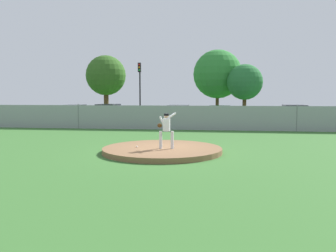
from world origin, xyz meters
TOP-DOWN VIEW (x-y plane):
  - ground_plane at (0.00, 6.00)m, footprint 80.00×80.00m
  - asphalt_strip at (0.00, 14.50)m, footprint 44.00×7.00m
  - pitchers_mound at (0.00, 0.00)m, footprint 5.21×5.21m
  - pitcher_youth at (0.22, -0.29)m, footprint 0.83×0.32m
  - baseball at (-1.10, -0.14)m, footprint 0.07×0.07m
  - chainlink_fence at (0.00, 10.00)m, footprint 39.59×0.07m
  - parked_car_white at (-0.81, 14.52)m, footprint 1.92×4.14m
  - parked_car_teal at (8.71, 14.48)m, footprint 2.07×4.36m
  - parked_car_champagne at (-6.88, 14.14)m, footprint 1.91×4.08m
  - parked_car_slate at (2.75, 14.29)m, footprint 2.17×4.45m
  - parked_car_navy at (-10.37, 14.93)m, footprint 1.91×4.55m
  - traffic_cone_orange at (-4.69, 13.91)m, footprint 0.40×0.40m
  - traffic_light_near at (-5.04, 18.54)m, footprint 0.28×0.46m
  - tree_leaning_west at (-10.41, 24.62)m, footprint 4.65×4.65m
  - tree_broad_left at (2.55, 24.36)m, footprint 5.40×5.40m
  - tree_bushy_near at (5.34, 21.99)m, footprint 3.69×3.69m

SIDE VIEW (x-z plane):
  - ground_plane at x=0.00m, z-range 0.00..0.00m
  - asphalt_strip at x=0.00m, z-range 0.00..0.01m
  - pitchers_mound at x=0.00m, z-range 0.00..0.22m
  - baseball at x=-1.10m, z-range 0.22..0.30m
  - traffic_cone_orange at x=-4.69m, z-range -0.01..0.54m
  - parked_car_slate at x=2.75m, z-range -0.03..1.60m
  - parked_car_white at x=-0.81m, z-range -0.05..1.61m
  - parked_car_navy at x=-10.37m, z-range -0.03..1.61m
  - parked_car_teal at x=8.71m, z-range -0.05..1.67m
  - parked_car_champagne at x=-6.88m, z-range -0.05..1.69m
  - chainlink_fence at x=0.00m, z-range -0.05..1.81m
  - pitcher_youth at x=0.22m, z-range 0.37..1.93m
  - traffic_light_near at x=-5.04m, z-range 0.98..6.62m
  - tree_bushy_near at x=5.34m, z-range 0.99..6.70m
  - tree_leaning_west at x=-10.41m, z-range 1.21..8.35m
  - tree_broad_left at x=2.55m, z-range 1.06..8.60m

